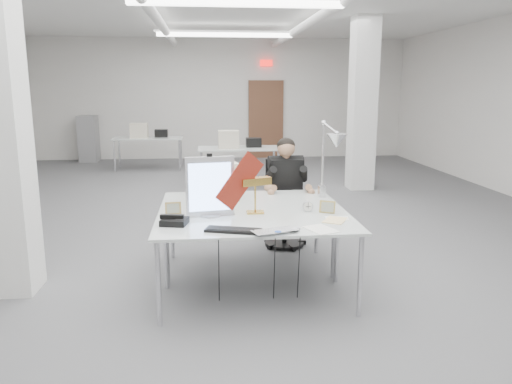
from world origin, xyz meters
TOP-DOWN VIEW (x-y plane):
  - room_shell at (0.04, 0.13)m, footprint 10.04×14.04m
  - desk_main at (0.00, -2.50)m, footprint 1.80×0.90m
  - desk_second at (0.00, -1.60)m, footprint 1.80×0.90m
  - bg_desk_a at (0.20, 3.00)m, footprint 1.60×0.80m
  - bg_desk_b at (-1.80, 5.20)m, footprint 1.60×0.80m
  - filing_cabinet at (-3.50, 6.65)m, footprint 0.45×0.55m
  - office_chair at (0.51, -0.90)m, footprint 0.48×0.48m
  - seated_person at (0.51, -0.95)m, footprint 0.51×0.63m
  - monitor at (-0.40, -2.24)m, footprint 0.45×0.11m
  - pennant at (-0.13, -2.27)m, footprint 0.46×0.22m
  - keyboard at (-0.22, -2.77)m, footprint 0.49×0.28m
  - laptop at (0.13, -2.91)m, footprint 0.44×0.35m
  - mouse at (0.29, -2.81)m, footprint 0.10×0.07m
  - bankers_lamp at (0.02, -2.18)m, footprint 0.32×0.22m
  - desk_phone at (-0.72, -2.51)m, footprint 0.26×0.24m
  - picture_frame_left at (-0.75, -2.15)m, footprint 0.15×0.06m
  - picture_frame_right at (0.70, -2.24)m, footprint 0.15×0.10m
  - desk_clock at (0.53, -2.17)m, footprint 0.11×0.04m
  - paper_stack_a at (0.51, -2.79)m, footprint 0.29×0.34m
  - paper_stack_b at (0.70, -2.52)m, footprint 0.27×0.30m
  - paper_stack_c at (0.74, -2.46)m, footprint 0.23×0.18m
  - beige_monitor at (-0.34, -1.54)m, footprint 0.51×0.49m
  - architect_lamp at (0.81, -1.79)m, footprint 0.33×0.69m

SIDE VIEW (x-z plane):
  - office_chair at x=0.51m, z-range 0.00..0.94m
  - filing_cabinet at x=-3.50m, z-range 0.00..1.20m
  - desk_main at x=0.00m, z-range 0.73..0.75m
  - desk_second at x=0.00m, z-range 0.73..0.75m
  - bg_desk_a at x=0.20m, z-range 0.73..0.75m
  - bg_desk_b at x=-1.80m, z-range 0.73..0.75m
  - paper_stack_a at x=0.51m, z-range 0.76..0.76m
  - paper_stack_c at x=0.74m, z-range 0.76..0.76m
  - paper_stack_b at x=0.70m, z-range 0.76..0.76m
  - keyboard at x=-0.22m, z-range 0.76..0.78m
  - laptop at x=0.13m, z-range 0.76..0.78m
  - mouse at x=0.29m, z-range 0.76..0.79m
  - desk_phone at x=-0.72m, z-range 0.76..0.81m
  - desk_clock at x=0.53m, z-range 0.75..0.86m
  - picture_frame_left at x=-0.75m, z-range 0.75..0.87m
  - picture_frame_right at x=0.70m, z-range 0.75..0.87m
  - seated_person at x=0.51m, z-range 0.45..1.35m
  - bankers_lamp at x=0.02m, z-range 0.76..1.09m
  - beige_monitor at x=-0.34m, z-range 0.75..1.15m
  - monitor at x=-0.40m, z-range 0.76..1.31m
  - pennant at x=-0.13m, z-range 0.82..1.36m
  - architect_lamp at x=0.81m, z-range 0.75..1.60m
  - room_shell at x=0.04m, z-range 0.07..3.31m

